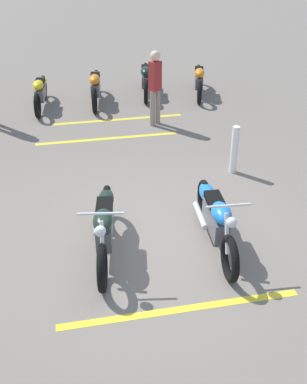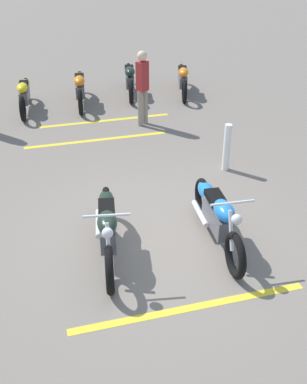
% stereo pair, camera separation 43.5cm
% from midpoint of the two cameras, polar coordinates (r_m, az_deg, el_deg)
% --- Properties ---
extents(ground_plane, '(60.00, 60.00, 0.00)m').
position_cam_midpoint_polar(ground_plane, '(7.59, -1.14, -5.25)').
color(ground_plane, slate).
extents(motorcycle_bright_foreground, '(2.23, 0.62, 1.04)m').
position_cam_midpoint_polar(motorcycle_bright_foreground, '(7.26, 5.86, -2.80)').
color(motorcycle_bright_foreground, black).
rests_on(motorcycle_bright_foreground, ground).
extents(motorcycle_dark_foreground, '(2.22, 0.64, 1.04)m').
position_cam_midpoint_polar(motorcycle_dark_foreground, '(7.03, -7.32, -4.14)').
color(motorcycle_dark_foreground, black).
rests_on(motorcycle_dark_foreground, ground).
extents(motorcycle_row_far_left, '(2.07, 0.63, 0.80)m').
position_cam_midpoint_polar(motorcycle_row_far_left, '(13.63, 2.57, 13.44)').
color(motorcycle_row_far_left, black).
rests_on(motorcycle_row_far_left, ground).
extents(motorcycle_row_left, '(2.18, 0.51, 0.83)m').
position_cam_midpoint_polar(motorcycle_row_left, '(13.61, -3.82, 13.45)').
color(motorcycle_row_left, black).
rests_on(motorcycle_row_left, ground).
extents(motorcycle_row_center, '(2.19, 0.42, 0.83)m').
position_cam_midpoint_polar(motorcycle_row_center, '(12.99, -9.76, 12.25)').
color(motorcycle_row_center, black).
rests_on(motorcycle_row_center, ground).
extents(motorcycle_row_right, '(2.08, 0.37, 0.78)m').
position_cam_midpoint_polar(motorcycle_row_right, '(12.87, -16.15, 11.21)').
color(motorcycle_row_right, black).
rests_on(motorcycle_row_right, ground).
extents(bystander_secondary, '(0.30, 0.31, 1.76)m').
position_cam_midpoint_polar(bystander_secondary, '(11.28, -2.46, 12.68)').
color(bystander_secondary, gray).
rests_on(bystander_secondary, ground).
extents(bollard_post, '(0.14, 0.14, 0.96)m').
position_cam_midpoint_polar(bollard_post, '(9.37, 7.45, 5.28)').
color(bollard_post, white).
rests_on(bollard_post, ground).
extents(parking_stripe_near, '(0.16, 3.20, 0.01)m').
position_cam_midpoint_polar(parking_stripe_near, '(6.36, 2.49, -13.70)').
color(parking_stripe_near, yellow).
rests_on(parking_stripe_near, ground).
extents(parking_stripe_mid, '(0.16, 3.20, 0.01)m').
position_cam_midpoint_polar(parking_stripe_mid, '(10.86, -7.94, 6.16)').
color(parking_stripe_mid, yellow).
rests_on(parking_stripe_mid, ground).
extents(parking_stripe_far, '(0.16, 3.20, 0.01)m').
position_cam_midpoint_polar(parking_stripe_far, '(11.90, -6.85, 8.46)').
color(parking_stripe_far, yellow).
rests_on(parking_stripe_far, ground).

